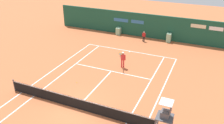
# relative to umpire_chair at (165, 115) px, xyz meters

# --- Properties ---
(ground_plane) EXTENTS (80.00, 80.00, 0.01)m
(ground_plane) POSITION_rel_umpire_chair_xyz_m (-6.57, 0.96, -1.78)
(ground_plane) COLOR #BC6038
(tennis_net) EXTENTS (12.10, 0.10, 1.07)m
(tennis_net) POSITION_rel_umpire_chair_xyz_m (-6.57, 0.38, -1.27)
(tennis_net) COLOR #4C4C51
(tennis_net) RESTS_ON ground_plane
(sponsor_back_wall) EXTENTS (25.00, 1.02, 3.13)m
(sponsor_back_wall) POSITION_rel_umpire_chair_xyz_m (-6.56, 17.36, -0.26)
(sponsor_back_wall) COLOR #194C38
(sponsor_back_wall) RESTS_ON ground_plane
(umpire_chair) EXTENTS (1.00, 1.00, 2.75)m
(umpire_chair) POSITION_rel_umpire_chair_xyz_m (0.00, 0.00, 0.00)
(umpire_chair) COLOR #47474C
(umpire_chair) RESTS_ON ground_plane
(player_on_baseline) EXTENTS (0.53, 0.83, 1.88)m
(player_on_baseline) POSITION_rel_umpire_chair_xyz_m (-5.85, 7.92, -0.78)
(player_on_baseline) COLOR red
(player_on_baseline) RESTS_ON ground_plane
(ball_kid_right_post) EXTENTS (0.44, 0.19, 1.31)m
(ball_kid_right_post) POSITION_rel_umpire_chair_xyz_m (-6.06, 15.71, -1.03)
(ball_kid_right_post) COLOR black
(ball_kid_right_post) RESTS_ON ground_plane
(tennis_ball_mid_court) EXTENTS (0.07, 0.07, 0.07)m
(tennis_ball_mid_court) POSITION_rel_umpire_chair_xyz_m (-4.74, 10.71, -1.75)
(tennis_ball_mid_court) COLOR #CCE033
(tennis_ball_mid_court) RESTS_ON ground_plane
(tennis_ball_near_service_line) EXTENTS (0.07, 0.07, 0.07)m
(tennis_ball_near_service_line) POSITION_rel_umpire_chair_xyz_m (-8.49, 3.55, -1.75)
(tennis_ball_near_service_line) COLOR #CCE033
(tennis_ball_near_service_line) RESTS_ON ground_plane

